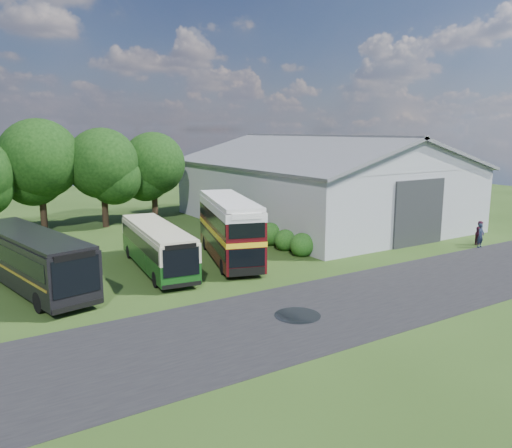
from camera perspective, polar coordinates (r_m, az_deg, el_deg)
ground at (r=27.08m, az=3.49°, el=-7.88°), size 120.00×120.00×0.00m
asphalt_road at (r=26.77m, az=12.58°, el=-8.35°), size 60.00×8.00×0.02m
puddle at (r=23.98m, az=4.76°, el=-10.42°), size 2.20×2.20×0.01m
storage_shed at (r=47.70m, az=7.07°, el=5.27°), size 18.80×24.80×8.15m
tree_mid at (r=46.23m, az=-23.53°, el=6.81°), size 6.80×6.80×9.60m
tree_right_a at (r=46.31m, az=-17.14°, el=6.61°), size 6.26×6.26×8.83m
tree_right_b at (r=48.62m, az=-11.65°, el=6.74°), size 5.98×5.98×8.45m
shrub_front at (r=34.91m, az=5.25°, el=-3.64°), size 1.70×1.70×1.70m
shrub_mid at (r=36.47m, az=3.34°, el=-2.98°), size 1.60×1.60×1.60m
shrub_back at (r=38.07m, az=1.60°, el=-2.38°), size 1.80×1.80×1.80m
bus_green_single at (r=31.68m, az=-11.24°, el=-2.53°), size 3.44×10.29×2.78m
bus_maroon_double at (r=33.27m, az=-3.06°, el=-0.62°), size 5.26×10.08×4.20m
bus_dark_single at (r=29.97m, az=-24.31°, el=-3.65°), size 4.93×11.78×3.17m
visitor_a at (r=40.53m, az=24.28°, el=-1.23°), size 0.71×0.52×1.80m
visitor_b at (r=41.43m, az=24.24°, el=-0.96°), size 1.02×0.86×1.84m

